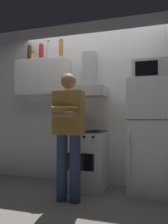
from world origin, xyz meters
TOP-DOWN VIEW (x-y plane):
  - ground_plane at (0.00, 0.00)m, footprint 7.00×7.00m
  - back_wall_tiled at (0.00, 0.60)m, footprint 4.80×0.10m
  - upper_cabinet at (-0.85, 0.37)m, footprint 0.90×0.37m
  - stove_oven at (-0.05, 0.25)m, footprint 0.60×0.62m
  - range_hood at (-0.05, 0.38)m, footprint 0.60×0.44m
  - refrigerator at (0.90, 0.25)m, footprint 0.60×0.62m
  - microwave at (0.90, 0.27)m, footprint 0.48×0.37m
  - person_standing at (-0.10, -0.36)m, footprint 0.38×0.33m
  - bottle_soda_red at (-0.88, 0.37)m, footprint 0.08×0.08m
  - bottle_rum_dark at (-1.13, 0.41)m, footprint 0.07×0.07m
  - bottle_spice_jar at (-1.05, 0.36)m, footprint 0.06×0.06m
  - bottle_vodka_clear at (-0.75, 0.39)m, footprint 0.07×0.07m
  - bottle_liquor_amber at (-0.52, 0.37)m, footprint 0.07×0.07m

SIDE VIEW (x-z plane):
  - ground_plane at x=0.00m, z-range 0.00..0.00m
  - stove_oven at x=-0.05m, z-range 0.00..0.87m
  - refrigerator at x=0.90m, z-range 0.00..1.60m
  - person_standing at x=-0.10m, z-range 0.08..1.72m
  - back_wall_tiled at x=0.00m, z-range 0.00..2.70m
  - range_hood at x=-0.05m, z-range 1.22..1.97m
  - microwave at x=0.90m, z-range 1.60..1.88m
  - upper_cabinet at x=-0.85m, z-range 1.45..2.05m
  - bottle_spice_jar at x=-1.05m, z-range 2.04..2.20m
  - bottle_soda_red at x=-0.88m, z-range 2.04..2.33m
  - bottle_rum_dark at x=-1.13m, z-range 2.04..2.35m
  - bottle_liquor_amber at x=-0.52m, z-range 2.04..2.37m
  - bottle_vodka_clear at x=-0.75m, z-range 2.04..2.38m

